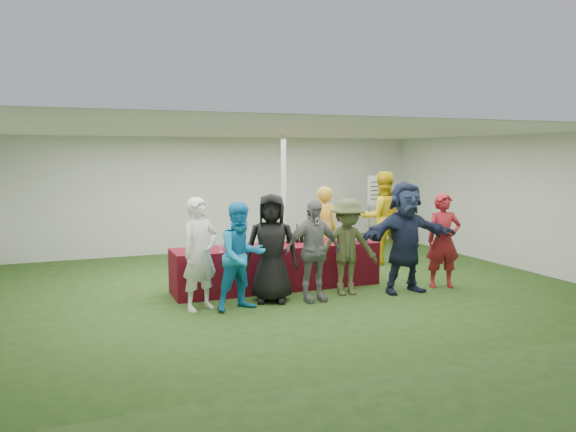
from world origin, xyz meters
name	(u,v)px	position (x,y,z in m)	size (l,w,h in m)	color
ground	(282,287)	(0.00, 0.00, 0.00)	(60.00, 60.00, 0.00)	#284719
tent	(284,203)	(0.50, 1.20, 1.35)	(10.00, 10.00, 10.00)	white
serving_table	(277,267)	(-0.11, -0.07, 0.38)	(3.60, 0.80, 0.75)	maroon
wine_bottles	(303,236)	(0.43, 0.08, 0.87)	(0.60, 0.13, 0.32)	black
wine_glasses	(254,243)	(-0.62, -0.32, 0.86)	(2.68, 0.12, 0.16)	silver
water_bottle	(277,239)	(-0.09, 0.01, 0.85)	(0.07, 0.07, 0.23)	silver
bar_towel	(353,239)	(1.39, -0.02, 0.77)	(0.25, 0.18, 0.03)	white
dump_bucket	(362,237)	(1.43, -0.29, 0.84)	(0.21, 0.21, 0.18)	slate
wine_list_sign	(377,196)	(3.39, 2.51, 1.32)	(0.50, 0.03, 1.80)	slate
staff_pourer	(323,230)	(1.14, 0.76, 0.85)	(0.62, 0.41, 1.69)	gold
staff_back	(382,218)	(2.72, 1.17, 0.98)	(0.95, 0.74, 1.95)	yellow
customer_0	(200,254)	(-1.65, -0.88, 0.84)	(0.61, 0.40, 1.68)	white
customer_1	(242,256)	(-1.07, -1.11, 0.81)	(0.78, 0.61, 1.61)	#1687C8
customer_2	(271,248)	(-0.51, -0.85, 0.85)	(0.83, 0.54, 1.71)	black
customer_3	(313,251)	(0.11, -1.05, 0.81)	(0.94, 0.39, 1.61)	slate
customer_4	(347,247)	(0.81, -0.90, 0.80)	(1.03, 0.59, 1.59)	#444A27
customer_5	(405,237)	(1.77, -1.12, 0.93)	(1.73, 0.55, 1.87)	#1A233E
customer_6	(443,241)	(2.59, -1.07, 0.82)	(0.60, 0.39, 1.64)	maroon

